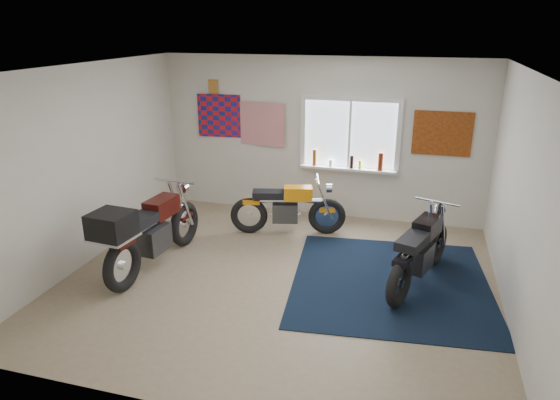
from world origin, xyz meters
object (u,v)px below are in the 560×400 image
(navy_rug, at_px, (390,282))
(black_chrome_bike, at_px, (420,252))
(yellow_triumph, at_px, (287,209))
(maroon_tourer, at_px, (147,232))

(navy_rug, bearing_deg, black_chrome_bike, 14.45)
(yellow_triumph, distance_m, maroon_tourer, 2.29)
(navy_rug, bearing_deg, maroon_tourer, -170.40)
(black_chrome_bike, xyz_separation_m, maroon_tourer, (-3.51, -0.62, 0.13))
(black_chrome_bike, bearing_deg, yellow_triumph, 80.34)
(maroon_tourer, bearing_deg, black_chrome_bike, -74.70)
(navy_rug, relative_size, maroon_tourer, 1.21)
(navy_rug, relative_size, black_chrome_bike, 1.39)
(navy_rug, xyz_separation_m, yellow_triumph, (-1.71, 1.21, 0.40))
(black_chrome_bike, relative_size, maroon_tourer, 0.87)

